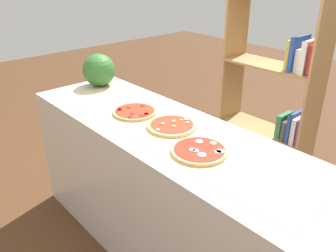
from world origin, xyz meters
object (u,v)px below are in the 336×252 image
pizza_pepperoni_0 (135,112)px  bookshelf (278,110)px  pizza_mozzarella_2 (200,151)px  watermelon (99,70)px  pizza_mushroom_1 (172,126)px

pizza_pepperoni_0 → bookshelf: (0.38, 1.13, -0.19)m
bookshelf → pizza_pepperoni_0: bearing=-108.4°
pizza_mozzarella_2 → watermelon: bearing=171.5°
pizza_mozzarella_2 → bookshelf: 1.24m
pizza_mozzarella_2 → pizza_mushroom_1: bearing=163.2°
pizza_mozzarella_2 → watermelon: watermelon is taller
watermelon → bookshelf: bookshelf is taller
pizza_pepperoni_0 → pizza_mozzarella_2: pizza_mozzarella_2 is taller
bookshelf → watermelon: bearing=-135.5°
pizza_pepperoni_0 → bookshelf: 1.21m
pizza_pepperoni_0 → pizza_mushroom_1: 0.32m
watermelon → pizza_mozzarella_2: bearing=-8.5°
pizza_mushroom_1 → watermelon: size_ratio=1.18×
pizza_mozzarella_2 → watermelon: size_ratio=1.17×
pizza_mozzarella_2 → bookshelf: (-0.27, 1.19, -0.19)m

